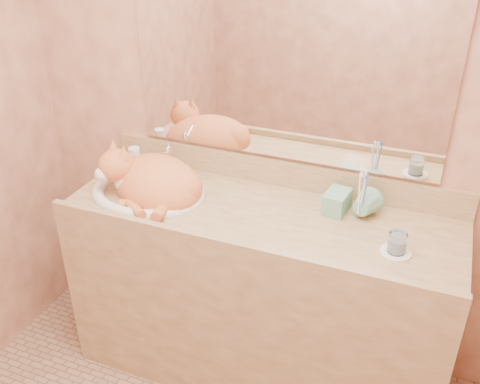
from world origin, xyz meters
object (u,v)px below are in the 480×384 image
at_px(sink_basin, 147,178).
at_px(toothbrush_cup, 360,210).
at_px(water_glass, 397,243).
at_px(soap_dispenser, 332,197).
at_px(vanity_counter, 258,296).
at_px(cat, 151,179).

xyz_separation_m(sink_basin, toothbrush_cup, (0.88, 0.11, -0.03)).
bearing_deg(water_glass, soap_dispenser, 151.28).
bearing_deg(vanity_counter, water_glass, -7.68).
bearing_deg(toothbrush_cup, water_glass, -45.51).
bearing_deg(soap_dispenser, water_glass, -21.02).
bearing_deg(toothbrush_cup, cat, -172.56).
bearing_deg(water_glass, toothbrush_cup, 134.49).
bearing_deg(sink_basin, soap_dispenser, -6.34).
bearing_deg(sink_basin, water_glass, -16.40).
distance_m(cat, water_glass, 1.03).
xyz_separation_m(toothbrush_cup, water_glass, (0.16, -0.17, -0.00)).
height_order(cat, toothbrush_cup, cat).
distance_m(cat, soap_dispenser, 0.76).
xyz_separation_m(sink_basin, cat, (0.02, 0.00, -0.00)).
bearing_deg(soap_dispenser, toothbrush_cup, 16.55).
bearing_deg(soap_dispenser, vanity_counter, -156.50).
height_order(sink_basin, toothbrush_cup, sink_basin).
xyz_separation_m(soap_dispenser, toothbrush_cup, (0.11, 0.02, -0.05)).
distance_m(cat, toothbrush_cup, 0.87).
bearing_deg(cat, sink_basin, -153.72).
bearing_deg(sink_basin, toothbrush_cup, -6.13).
relative_size(sink_basin, water_glass, 6.44).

